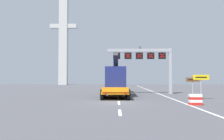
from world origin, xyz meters
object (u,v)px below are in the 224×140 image
(exit_sign_yellow, at_px, (201,80))
(bridge_pylon_distant, at_px, (64,36))
(tourist_info_sign_brown, at_px, (193,82))
(crash_barrier_striped, at_px, (195,100))
(heavy_haul_truck_orange, at_px, (116,80))
(overhead_lane_gantry, at_px, (148,58))

(exit_sign_yellow, distance_m, bridge_pylon_distant, 58.78)
(tourist_info_sign_brown, height_order, crash_barrier_striped, tourist_info_sign_brown)
(heavy_haul_truck_orange, relative_size, exit_sign_yellow, 5.47)
(exit_sign_yellow, bearing_deg, crash_barrier_striped, -116.29)
(overhead_lane_gantry, distance_m, tourist_info_sign_brown, 7.32)
(heavy_haul_truck_orange, xyz_separation_m, bridge_pylon_distant, (-17.85, 43.64, 14.37))
(bridge_pylon_distant, bearing_deg, heavy_haul_truck_orange, -67.75)
(overhead_lane_gantry, distance_m, crash_barrier_striped, 13.23)
(tourist_info_sign_brown, bearing_deg, heavy_haul_truck_orange, 157.39)
(heavy_haul_truck_orange, height_order, crash_barrier_striped, heavy_haul_truck_orange)
(exit_sign_yellow, distance_m, crash_barrier_striped, 5.37)
(tourist_info_sign_brown, bearing_deg, overhead_lane_gantry, 134.95)
(tourist_info_sign_brown, bearing_deg, exit_sign_yellow, -93.58)
(exit_sign_yellow, bearing_deg, bridge_pylon_distant, 117.92)
(overhead_lane_gantry, relative_size, heavy_haul_truck_orange, 0.65)
(crash_barrier_striped, bearing_deg, heavy_haul_truck_orange, 120.04)
(exit_sign_yellow, distance_m, tourist_info_sign_brown, 2.98)
(overhead_lane_gantry, xyz_separation_m, crash_barrier_striped, (2.16, -12.22, -4.59))
(heavy_haul_truck_orange, relative_size, crash_barrier_striped, 13.94)
(heavy_haul_truck_orange, distance_m, tourist_info_sign_brown, 9.77)
(crash_barrier_striped, distance_m, bridge_pylon_distant, 62.22)
(heavy_haul_truck_orange, relative_size, bridge_pylon_distant, 0.44)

